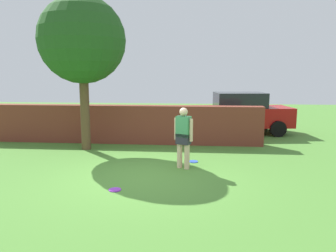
% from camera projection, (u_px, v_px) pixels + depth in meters
% --- Properties ---
extents(ground_plane, '(40.00, 40.00, 0.00)m').
position_uv_depth(ground_plane, '(142.00, 176.00, 7.99)').
color(ground_plane, '#4C8433').
extents(brick_wall, '(10.21, 0.50, 1.37)m').
position_uv_depth(brick_wall, '(119.00, 124.00, 11.79)').
color(brick_wall, brown).
rests_on(brick_wall, ground).
extents(tree, '(2.77, 2.77, 4.94)m').
position_uv_depth(tree, '(82.00, 41.00, 10.34)').
color(tree, brown).
rests_on(tree, ground).
extents(person, '(0.50, 0.35, 1.62)m').
position_uv_depth(person, '(183.00, 135.00, 8.53)').
color(person, beige).
rests_on(person, ground).
extents(car, '(4.38, 2.33, 1.72)m').
position_uv_depth(car, '(239.00, 113.00, 13.68)').
color(car, '#A51111').
rests_on(car, ground).
extents(frisbee_purple, '(0.27, 0.27, 0.02)m').
position_uv_depth(frisbee_purple, '(115.00, 190.00, 7.03)').
color(frisbee_purple, purple).
rests_on(frisbee_purple, ground).
extents(frisbee_blue, '(0.27, 0.27, 0.02)m').
position_uv_depth(frisbee_blue, '(193.00, 162.00, 9.30)').
color(frisbee_blue, blue).
rests_on(frisbee_blue, ground).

